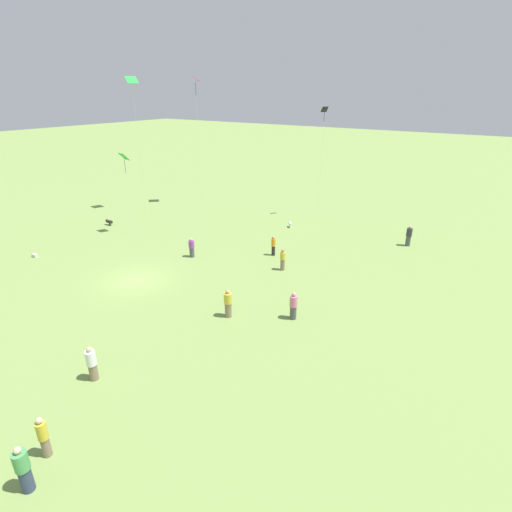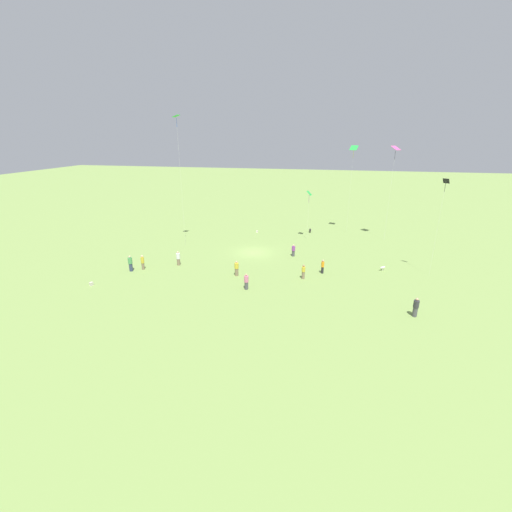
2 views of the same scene
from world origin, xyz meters
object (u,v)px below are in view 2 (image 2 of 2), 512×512
object	(u,v)px
person_4	(293,250)
kite_4	(309,195)
person_7	(416,307)
kite_1	(395,151)
kite_2	(354,151)
dog_1	(310,230)
picnic_bag_0	(91,284)
kite_0	(445,188)
person_3	(303,272)
picnic_bag_1	(257,232)
person_0	(178,258)
person_5	(143,262)
kite_3	(177,125)
person_8	(130,264)
person_1	(323,266)
person_6	(246,282)
dog_0	(382,268)
person_2	(237,269)

from	to	relation	value
person_4	kite_4	world-z (taller)	kite_4
person_7	kite_4	size ratio (longest dim) A/B	0.24
kite_1	kite_2	xyz separation A→B (m)	(5.43, -3.49, -0.12)
dog_1	picnic_bag_0	distance (m)	33.74
person_7	dog_1	world-z (taller)	person_7
person_7	kite_0	xyz separation A→B (m)	(-3.65, -10.20, 9.00)
person_3	picnic_bag_1	xyz separation A→B (m)	(8.92, -17.66, -0.69)
person_0	kite_4	size ratio (longest dim) A/B	0.24
person_7	person_0	bearing A→B (deg)	4.35
person_5	kite_3	distance (m)	18.30
person_8	kite_2	distance (m)	36.04
person_5	kite_4	size ratio (longest dim) A/B	0.24
person_1	kite_1	distance (m)	21.38
person_8	person_0	bearing A→B (deg)	-52.48
person_4	person_5	size ratio (longest dim) A/B	0.91
person_5	person_6	size ratio (longest dim) A/B	1.03
person_1	kite_2	distance (m)	22.51
kite_3	dog_0	xyz separation A→B (m)	(-26.57, 4.32, -15.92)
person_2	dog_1	size ratio (longest dim) A/B	2.19
person_5	picnic_bag_0	distance (m)	6.23
person_4	person_6	xyz separation A→B (m)	(3.66, 11.22, 0.06)
person_4	person_1	bearing A→B (deg)	-2.02
person_0	kite_0	bearing A→B (deg)	-35.13
person_7	kite_2	xyz separation A→B (m)	(4.87, -27.19, 11.95)
picnic_bag_0	kite_1	bearing A→B (deg)	-143.81
person_3	person_8	world-z (taller)	person_8
person_8	dog_0	distance (m)	29.55
person_8	picnic_bag_1	bearing A→B (deg)	-24.42
kite_0	kite_4	bearing A→B (deg)	42.83
kite_2	picnic_bag_1	size ratio (longest dim) A/B	30.37
person_2	kite_3	world-z (taller)	kite_3
person_8	kite_4	distance (m)	26.76
person_8	dog_1	xyz separation A→B (m)	(-19.52, -21.44, -0.57)
person_6	picnic_bag_1	world-z (taller)	person_6
picnic_bag_0	person_5	bearing A→B (deg)	-118.75
dog_0	kite_3	bearing A→B (deg)	38.54
person_1	person_2	distance (m)	9.88
person_4	dog_0	bearing A→B (deg)	36.17
person_8	person_2	bearing A→B (deg)	-79.52
person_3	person_4	size ratio (longest dim) A/B	1.03
person_0	kite_4	distance (m)	21.53
person_1	dog_1	world-z (taller)	person_1
kite_3	person_6	bearing A→B (deg)	92.01
person_6	person_7	world-z (taller)	person_7
kite_1	kite_3	size ratio (longest dim) A/B	0.78
person_1	person_4	bearing A→B (deg)	-106.70
kite_0	dog_0	world-z (taller)	kite_0
person_3	person_8	size ratio (longest dim) A/B	0.87
kite_4	picnic_bag_0	xyz separation A→B (m)	(21.14, 22.27, -6.57)
person_5	dog_1	xyz separation A→B (m)	(-18.40, -20.67, -0.52)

